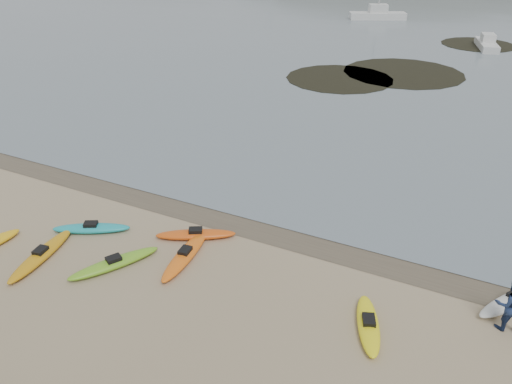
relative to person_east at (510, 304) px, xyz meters
The scene contains 5 objects.
ground 10.54m from the person_east, 167.70° to the left, with size 600.00×600.00×0.00m, color tan.
wet_sand 10.48m from the person_east, 169.31° to the left, with size 60.00×60.00×0.00m, color brown.
kayaks 11.79m from the person_east, behind, with size 21.27×9.20×0.34m.
person_east is the anchor object (origin of this frame).
kelp_mats 34.32m from the person_east, 107.17° to the left, with size 17.74×28.28×0.04m.
Camera 1 is at (8.54, -16.94, 11.75)m, focal length 35.00 mm.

